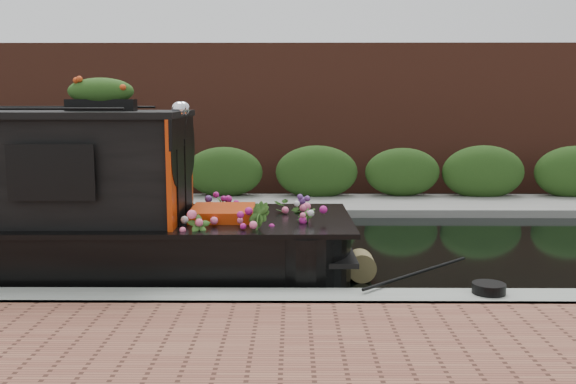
{
  "coord_description": "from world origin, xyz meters",
  "views": [
    {
      "loc": [
        1.77,
        -10.53,
        2.51
      ],
      "look_at": [
        1.69,
        -0.6,
        1.08
      ],
      "focal_mm": 40.0,
      "sensor_mm": 36.0,
      "label": 1
    }
  ],
  "objects": [
    {
      "name": "far_hedge",
      "position": [
        0.0,
        5.1,
        0.0
      ],
      "size": [
        40.0,
        1.1,
        2.8
      ],
      "primitive_type": "cube",
      "color": "#234216",
      "rests_on": "ground"
    },
    {
      "name": "ground",
      "position": [
        0.0,
        0.0,
        0.0
      ],
      "size": [
        80.0,
        80.0,
        0.0
      ],
      "primitive_type": "plane",
      "color": "black",
      "rests_on": "ground"
    },
    {
      "name": "rope_fender",
      "position": [
        2.72,
        -1.76,
        0.2
      ],
      "size": [
        0.4,
        0.4,
        0.4
      ],
      "primitive_type": "cylinder",
      "rotation": [
        1.57,
        0.0,
        0.0
      ],
      "color": "brown",
      "rests_on": "ground"
    },
    {
      "name": "coiled_mooring_rope",
      "position": [
        4.08,
        -3.2,
        0.31
      ],
      "size": [
        0.39,
        0.39,
        0.12
      ],
      "primitive_type": "cylinder",
      "color": "black",
      "rests_on": "near_bank_coping"
    },
    {
      "name": "near_bank_coping",
      "position": [
        0.0,
        -3.3,
        0.0
      ],
      "size": [
        40.0,
        0.6,
        0.5
      ],
      "primitive_type": "cube",
      "color": "gray",
      "rests_on": "ground"
    },
    {
      "name": "far_brick_wall",
      "position": [
        0.0,
        7.2,
        0.0
      ],
      "size": [
        40.0,
        1.0,
        8.0
      ],
      "primitive_type": "cube",
      "color": "#5C2C1F",
      "rests_on": "ground"
    },
    {
      "name": "far_bank_path",
      "position": [
        0.0,
        4.2,
        0.0
      ],
      "size": [
        40.0,
        2.4,
        0.34
      ],
      "primitive_type": "cube",
      "color": "gray",
      "rests_on": "ground"
    }
  ]
}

